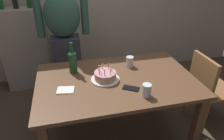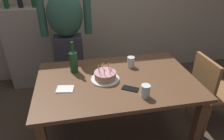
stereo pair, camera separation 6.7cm
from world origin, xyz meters
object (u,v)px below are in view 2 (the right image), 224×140
at_px(birthday_cake, 105,76).
at_px(napkin_stack, 65,89).
at_px(cell_phone, 130,89).
at_px(water_glass_near, 145,91).
at_px(water_glass_far, 131,62).
at_px(dining_chair, 210,88).
at_px(wine_bottle, 73,61).
at_px(person_man_bearded, 68,40).

xyz_separation_m(birthday_cake, napkin_stack, (-0.37, -0.09, -0.03)).
bearing_deg(cell_phone, birthday_cake, 166.17).
bearing_deg(water_glass_near, water_glass_far, 87.02).
height_order(napkin_stack, dining_chair, dining_chair).
bearing_deg(wine_bottle, person_man_bearded, 95.02).
xyz_separation_m(wine_bottle, dining_chair, (1.42, -0.25, -0.35)).
relative_size(napkin_stack, dining_chair, 0.17).
bearing_deg(water_glass_near, birthday_cake, 130.13).
relative_size(person_man_bearded, dining_chair, 1.90).
xyz_separation_m(water_glass_near, person_man_bearded, (-0.61, 1.12, 0.08)).
distance_m(water_glass_far, wine_bottle, 0.59).
relative_size(water_glass_near, person_man_bearded, 0.07).
xyz_separation_m(wine_bottle, person_man_bearded, (-0.05, 0.57, 0.01)).
relative_size(wine_bottle, cell_phone, 2.23).
xyz_separation_m(water_glass_near, water_glass_far, (0.03, 0.54, -0.00)).
xyz_separation_m(person_man_bearded, dining_chair, (1.47, -0.82, -0.36)).
relative_size(water_glass_near, water_glass_far, 1.02).
bearing_deg(cell_phone, water_glass_near, -23.74).
distance_m(birthday_cake, wine_bottle, 0.36).
xyz_separation_m(water_glass_far, cell_phone, (-0.12, -0.41, -0.05)).
bearing_deg(napkin_stack, dining_chair, 2.21).
bearing_deg(wine_bottle, dining_chair, -9.88).
bearing_deg(person_man_bearded, birthday_cake, 112.90).
bearing_deg(napkin_stack, water_glass_near, -20.10).
relative_size(cell_phone, dining_chair, 0.17).
bearing_deg(person_man_bearded, dining_chair, 150.98).
bearing_deg(dining_chair, birthday_cake, 88.28).
distance_m(cell_phone, person_man_bearded, 1.12).
bearing_deg(cell_phone, water_glass_far, 106.13).
distance_m(water_glass_near, cell_phone, 0.17).
xyz_separation_m(water_glass_far, napkin_stack, (-0.68, -0.30, -0.05)).
bearing_deg(dining_chair, water_glass_near, 109.04).
relative_size(wine_bottle, napkin_stack, 2.17).
height_order(birthday_cake, water_glass_far, birthday_cake).
xyz_separation_m(cell_phone, napkin_stack, (-0.56, 0.11, 0.00)).
xyz_separation_m(napkin_stack, dining_chair, (1.52, 0.06, -0.23)).
relative_size(napkin_stack, person_man_bearded, 0.09).
height_order(water_glass_far, person_man_bearded, person_man_bearded).
bearing_deg(cell_phone, napkin_stack, -158.21).
xyz_separation_m(water_glass_near, cell_phone, (-0.09, 0.13, -0.05)).
bearing_deg(napkin_stack, cell_phone, -10.58).
bearing_deg(wine_bottle, water_glass_far, -0.65).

